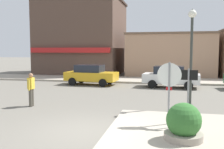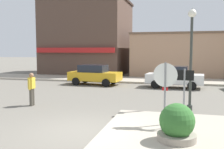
{
  "view_description": "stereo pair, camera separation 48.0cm",
  "coord_description": "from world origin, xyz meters",
  "px_view_note": "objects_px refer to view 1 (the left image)",
  "views": [
    {
      "loc": [
        2.68,
        -8.18,
        2.72
      ],
      "look_at": [
        -0.05,
        4.5,
        1.5
      ],
      "focal_mm": 42.0,
      "sensor_mm": 36.0,
      "label": 1
    },
    {
      "loc": [
        3.15,
        -8.07,
        2.72
      ],
      "look_at": [
        -0.05,
        4.5,
        1.5
      ],
      "focal_mm": 42.0,
      "sensor_mm": 36.0,
      "label": 2
    }
  ],
  "objects_px": {
    "parked_car_nearest": "(91,74)",
    "pedestrian_crossing_near": "(31,89)",
    "planter": "(184,126)",
    "one_way_sign": "(188,91)",
    "parked_car_second": "(171,76)",
    "stop_sign": "(169,85)",
    "lamp_post": "(192,45)"
  },
  "relations": [
    {
      "from": "parked_car_second",
      "to": "pedestrian_crossing_near",
      "type": "xyz_separation_m",
      "value": [
        -6.62,
        -7.96,
        0.06
      ]
    },
    {
      "from": "parked_car_second",
      "to": "pedestrian_crossing_near",
      "type": "bearing_deg",
      "value": -129.75
    },
    {
      "from": "parked_car_second",
      "to": "parked_car_nearest",
      "type": "bearing_deg",
      "value": 177.88
    },
    {
      "from": "planter",
      "to": "one_way_sign",
      "type": "bearing_deg",
      "value": 82.0
    },
    {
      "from": "parked_car_nearest",
      "to": "pedestrian_crossing_near",
      "type": "relative_size",
      "value": 2.57
    },
    {
      "from": "planter",
      "to": "parked_car_nearest",
      "type": "bearing_deg",
      "value": 117.93
    },
    {
      "from": "parked_car_nearest",
      "to": "planter",
      "type": "bearing_deg",
      "value": -62.07
    },
    {
      "from": "parked_car_second",
      "to": "planter",
      "type": "bearing_deg",
      "value": -88.66
    },
    {
      "from": "stop_sign",
      "to": "parked_car_nearest",
      "type": "height_order",
      "value": "stop_sign"
    },
    {
      "from": "lamp_post",
      "to": "parked_car_second",
      "type": "relative_size",
      "value": 1.1
    },
    {
      "from": "planter",
      "to": "parked_car_second",
      "type": "xyz_separation_m",
      "value": [
        -0.28,
        11.77,
        0.25
      ]
    },
    {
      "from": "one_way_sign",
      "to": "pedestrian_crossing_near",
      "type": "distance_m",
      "value": 7.49
    },
    {
      "from": "one_way_sign",
      "to": "pedestrian_crossing_near",
      "type": "relative_size",
      "value": 1.3
    },
    {
      "from": "planter",
      "to": "parked_car_second",
      "type": "relative_size",
      "value": 0.3
    },
    {
      "from": "parked_car_nearest",
      "to": "parked_car_second",
      "type": "xyz_separation_m",
      "value": [
        6.08,
        -0.22,
        0.0
      ]
    },
    {
      "from": "stop_sign",
      "to": "lamp_post",
      "type": "distance_m",
      "value": 3.56
    },
    {
      "from": "planter",
      "to": "parked_car_nearest",
      "type": "xyz_separation_m",
      "value": [
        -6.36,
        11.99,
        0.25
      ]
    },
    {
      "from": "one_way_sign",
      "to": "parked_car_second",
      "type": "height_order",
      "value": "one_way_sign"
    },
    {
      "from": "lamp_post",
      "to": "pedestrian_crossing_near",
      "type": "xyz_separation_m",
      "value": [
        -7.44,
        -0.85,
        -2.09
      ]
    },
    {
      "from": "stop_sign",
      "to": "parked_car_second",
      "type": "distance_m",
      "value": 10.24
    },
    {
      "from": "parked_car_second",
      "to": "stop_sign",
      "type": "bearing_deg",
      "value": -90.81
    },
    {
      "from": "planter",
      "to": "parked_car_nearest",
      "type": "height_order",
      "value": "parked_car_nearest"
    },
    {
      "from": "parked_car_nearest",
      "to": "pedestrian_crossing_near",
      "type": "distance_m",
      "value": 8.21
    },
    {
      "from": "one_way_sign",
      "to": "pedestrian_crossing_near",
      "type": "xyz_separation_m",
      "value": [
        -7.11,
        2.31,
        -0.46
      ]
    },
    {
      "from": "lamp_post",
      "to": "parked_car_second",
      "type": "xyz_separation_m",
      "value": [
        -0.81,
        7.11,
        -2.15
      ]
    },
    {
      "from": "stop_sign",
      "to": "lamp_post",
      "type": "xyz_separation_m",
      "value": [
        0.96,
        3.11,
        1.44
      ]
    },
    {
      "from": "stop_sign",
      "to": "pedestrian_crossing_near",
      "type": "bearing_deg",
      "value": 160.8
    },
    {
      "from": "one_way_sign",
      "to": "parked_car_second",
      "type": "bearing_deg",
      "value": 92.71
    },
    {
      "from": "stop_sign",
      "to": "one_way_sign",
      "type": "height_order",
      "value": "stop_sign"
    },
    {
      "from": "parked_car_nearest",
      "to": "pedestrian_crossing_near",
      "type": "xyz_separation_m",
      "value": [
        -0.54,
        -8.19,
        0.06
      ]
    },
    {
      "from": "lamp_post",
      "to": "pedestrian_crossing_near",
      "type": "relative_size",
      "value": 2.82
    },
    {
      "from": "lamp_post",
      "to": "stop_sign",
      "type": "bearing_deg",
      "value": -107.14
    }
  ]
}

